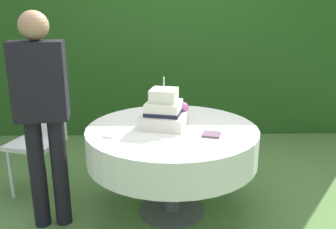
# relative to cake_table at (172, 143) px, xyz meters

# --- Properties ---
(ground_plane) EXTENTS (20.00, 20.00, 0.00)m
(ground_plane) POSITION_rel_cake_table_xyz_m (0.00, 0.00, -0.60)
(ground_plane) COLOR #547A3D
(foliage_hedge) EXTENTS (5.24, 0.57, 2.71)m
(foliage_hedge) POSITION_rel_cake_table_xyz_m (0.00, 2.13, 0.76)
(foliage_hedge) COLOR #234C19
(foliage_hedge) RESTS_ON ground_plane
(cake_table) EXTENTS (1.32, 1.32, 0.73)m
(cake_table) POSITION_rel_cake_table_xyz_m (0.00, 0.00, 0.00)
(cake_table) COLOR #4C4C51
(cake_table) RESTS_ON ground_plane
(wedding_cake) EXTENTS (0.40, 0.40, 0.39)m
(wedding_cake) POSITION_rel_cake_table_xyz_m (-0.06, 0.04, 0.25)
(wedding_cake) COLOR silver
(wedding_cake) RESTS_ON cake_table
(serving_plate_near) EXTENTS (0.11, 0.11, 0.01)m
(serving_plate_near) POSITION_rel_cake_table_xyz_m (-0.12, 0.40, 0.14)
(serving_plate_near) COLOR white
(serving_plate_near) RESTS_ON cake_table
(serving_plate_far) EXTENTS (0.11, 0.11, 0.01)m
(serving_plate_far) POSITION_rel_cake_table_xyz_m (-0.44, -0.18, 0.14)
(serving_plate_far) COLOR white
(serving_plate_far) RESTS_ON cake_table
(napkin_stack) EXTENTS (0.16, 0.16, 0.01)m
(napkin_stack) POSITION_rel_cake_table_xyz_m (0.28, -0.18, 0.14)
(napkin_stack) COLOR #6B4C60
(napkin_stack) RESTS_ON cake_table
(garden_chair) EXTENTS (0.50, 0.50, 0.89)m
(garden_chair) POSITION_rel_cake_table_xyz_m (-1.17, 0.43, -0.06)
(garden_chair) COLOR white
(garden_chair) RESTS_ON ground_plane
(standing_person) EXTENTS (0.38, 0.25, 1.60)m
(standing_person) POSITION_rel_cake_table_xyz_m (-0.93, -0.16, 0.33)
(standing_person) COLOR black
(standing_person) RESTS_ON ground_plane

